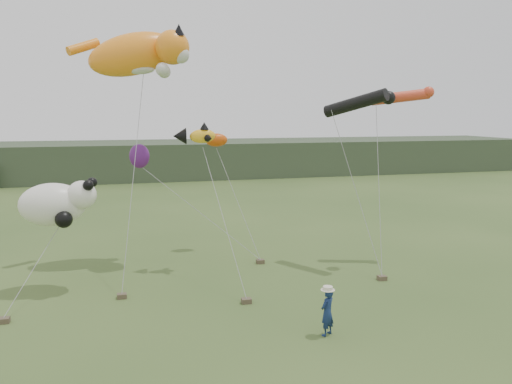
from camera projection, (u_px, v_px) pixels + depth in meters
ground at (295, 339)px, 16.32m from camera, size 120.00×120.00×0.00m
headland at (144, 160)px, 57.96m from camera, size 90.00×13.00×4.00m
festival_attendant at (327, 312)px, 16.50m from camera, size 0.70×0.64×1.60m
sandbag_anchors at (214, 289)px, 20.70m from camera, size 15.55×5.20×0.19m
cat_kite at (142, 53)px, 23.67m from camera, size 5.71×3.05×2.92m
fish_kite at (194, 136)px, 22.94m from camera, size 1.97×1.34×1.03m
tube_kites at (380, 100)px, 23.82m from camera, size 5.34×2.95×1.51m
panda_kite at (57, 203)px, 20.40m from camera, size 3.11×2.01×1.93m
misc_kites at (174, 149)px, 25.55m from camera, size 5.14×1.53×1.66m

